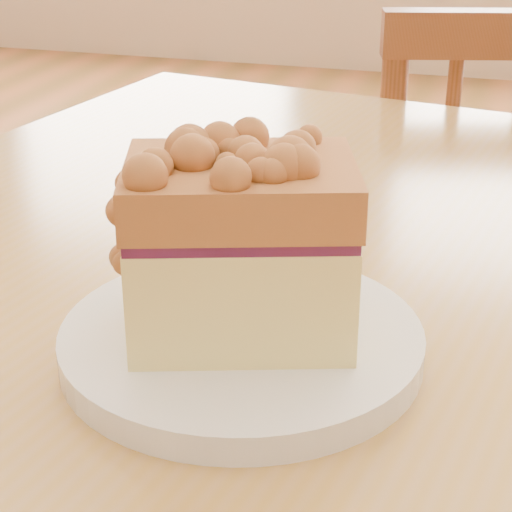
{
  "coord_description": "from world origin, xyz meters",
  "views": [
    {
      "loc": [
        0.05,
        -0.47,
        1.02
      ],
      "look_at": [
        -0.09,
        -0.02,
        0.8
      ],
      "focal_mm": 62.0,
      "sensor_mm": 36.0,
      "label": 1
    }
  ],
  "objects": [
    {
      "name": "cafe_chair_main",
      "position": [
        0.02,
        0.78,
        0.43
      ],
      "size": [
        0.47,
        0.47,
        0.86
      ],
      "rotation": [
        0.0,
        0.0,
        3.4
      ],
      "color": "brown",
      "rests_on": "ground"
    },
    {
      "name": "cake_slice",
      "position": [
        -0.09,
        -0.05,
        0.82
      ],
      "size": [
        0.15,
        0.13,
        0.12
      ],
      "rotation": [
        0.0,
        0.0,
        0.32
      ],
      "color": "#FFEA90",
      "rests_on": "plate"
    },
    {
      "name": "plate",
      "position": [
        -0.09,
        -0.05,
        0.76
      ],
      "size": [
        0.21,
        0.21,
        0.02
      ],
      "color": "white",
      "rests_on": "cafe_table_main"
    }
  ]
}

